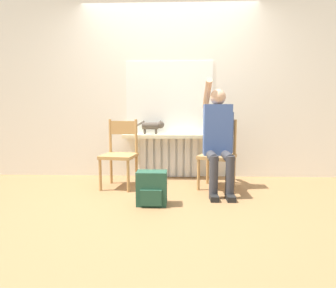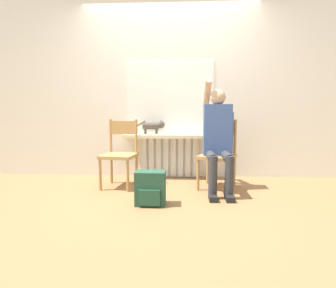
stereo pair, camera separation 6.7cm
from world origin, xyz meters
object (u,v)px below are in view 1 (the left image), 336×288
(person, at_px, (218,135))
(backpack, at_px, (152,188))
(chair_left, at_px, (120,153))
(chair_right, at_px, (218,153))
(cat, at_px, (153,126))

(person, bearing_deg, backpack, -142.38)
(chair_left, bearing_deg, backpack, -47.83)
(chair_left, xyz_separation_m, person, (1.24, -0.11, 0.24))
(person, height_order, backpack, person)
(chair_right, height_order, cat, chair_right)
(chair_right, distance_m, cat, 1.05)
(chair_left, relative_size, person, 0.63)
(backpack, bearing_deg, person, 37.62)
(person, bearing_deg, chair_left, 174.83)
(person, bearing_deg, cat, 144.21)
(chair_right, relative_size, cat, 2.00)
(backpack, bearing_deg, cat, 94.16)
(cat, xyz_separation_m, backpack, (0.09, -1.20, -0.59))
(chair_right, height_order, backpack, chair_right)
(chair_left, xyz_separation_m, chair_right, (1.25, -0.00, 0.00))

